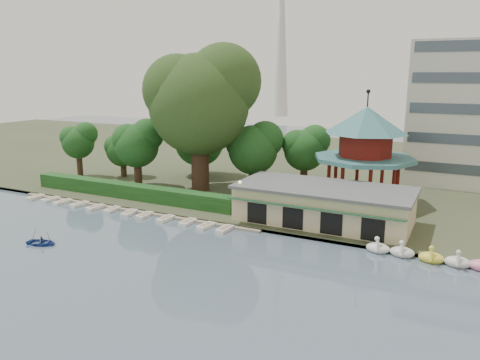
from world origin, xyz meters
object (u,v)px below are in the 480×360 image
Objects in this scene: big_tree at (201,97)px; dock at (132,209)px; rowboat_with_passengers at (41,240)px; boathouse at (323,204)px; pavilion at (365,145)px.

dock is at bearing -106.11° from big_tree.
big_tree is 4.10× the size of rowboat_with_passengers.
boathouse is 11.43m from pavilion.
big_tree reaches higher than rowboat_with_passengers.
pavilion is at bearing 78.72° from boathouse.
dock is 2.52× the size of pavilion.
rowboat_with_passengers is at bearing -91.92° from dock.
rowboat_with_passengers is at bearing -131.40° from pavilion.
pavilion is at bearing 10.30° from big_tree.
pavilion is (24.00, 14.80, 7.36)m from dock.
dock is 22.62m from boathouse.
big_tree reaches higher than dock.
pavilion is 37.61m from rowboat_with_passengers.
boathouse is 3.91× the size of rowboat_with_passengers.
dock is 1.83× the size of boathouse.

